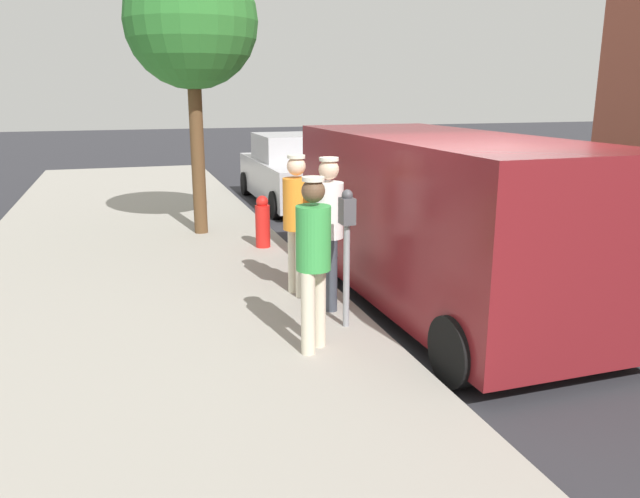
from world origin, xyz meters
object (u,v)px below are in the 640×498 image
at_px(pedestrian_in_green, 313,253).
at_px(parked_sedan_behind, 294,173).
at_px(pedestrian_in_orange, 297,216).
at_px(pedestrian_in_white, 329,223).
at_px(parked_van, 442,217).
at_px(fire_hydrant, 263,222).
at_px(parking_meter_near, 347,235).
at_px(street_tree, 191,23).

distance_m(pedestrian_in_green, parked_sedan_behind, 9.18).
relative_size(pedestrian_in_orange, pedestrian_in_white, 0.99).
xyz_separation_m(parked_van, fire_hydrant, (1.60, -3.09, -0.59)).
height_order(parking_meter_near, parked_van, parked_van).
xyz_separation_m(pedestrian_in_white, fire_hydrant, (0.10, -3.15, -0.62)).
xyz_separation_m(pedestrian_in_green, pedestrian_in_white, (-0.53, -1.13, 0.03)).
xyz_separation_m(parked_van, parked_sedan_behind, (-0.19, -7.70, -0.41)).
relative_size(pedestrian_in_orange, fire_hydrant, 2.06).
bearing_deg(parked_van, parking_meter_near, 24.72).
xyz_separation_m(parking_meter_near, street_tree, (0.95, -5.17, 2.59)).
distance_m(pedestrian_in_white, parked_van, 1.50).
relative_size(parking_meter_near, parked_van, 0.29).
bearing_deg(pedestrian_in_white, street_tree, -78.23).
xyz_separation_m(pedestrian_in_orange, street_tree, (0.73, -3.95, 2.60)).
xyz_separation_m(parking_meter_near, pedestrian_in_white, (-0.00, -0.62, 0.01)).
bearing_deg(pedestrian_in_white, parking_meter_near, 89.85).
distance_m(pedestrian_in_green, street_tree, 6.27).
xyz_separation_m(pedestrian_in_orange, pedestrian_in_green, (0.31, 1.73, -0.02)).
bearing_deg(parked_van, fire_hydrant, -62.60).
distance_m(pedestrian_in_white, parked_sedan_behind, 7.96).
relative_size(parking_meter_near, fire_hydrant, 1.77).
relative_size(parked_van, parked_sedan_behind, 1.19).
height_order(parking_meter_near, street_tree, street_tree).
relative_size(pedestrian_in_green, fire_hydrant, 2.02).
height_order(parked_sedan_behind, fire_hydrant, parked_sedan_behind).
bearing_deg(parked_sedan_behind, pedestrian_in_green, 76.02).
xyz_separation_m(pedestrian_in_orange, parked_sedan_behind, (-1.90, -7.16, -0.42)).
bearing_deg(pedestrian_in_orange, parked_sedan_behind, -104.89).
bearing_deg(fire_hydrant, parked_sedan_behind, -111.20).
bearing_deg(parking_meter_near, parked_sedan_behind, -101.38).
bearing_deg(fire_hydrant, parking_meter_near, 91.52).
height_order(pedestrian_in_orange, fire_hydrant, pedestrian_in_orange).
bearing_deg(pedestrian_in_orange, fire_hydrant, -92.61).
distance_m(parking_meter_near, parked_van, 1.65).
bearing_deg(parked_van, pedestrian_in_white, 2.53).
bearing_deg(pedestrian_in_green, pedestrian_in_white, -115.01).
xyz_separation_m(pedestrian_in_white, street_tree, (0.95, -4.55, 2.59)).
xyz_separation_m(parked_sedan_behind, street_tree, (2.63, 3.21, 3.02)).
relative_size(pedestrian_in_green, pedestrian_in_white, 0.97).
xyz_separation_m(pedestrian_in_orange, parked_van, (-1.72, 0.53, -0.01)).
height_order(pedestrian_in_green, parked_van, parked_van).
bearing_deg(pedestrian_in_orange, street_tree, -79.53).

